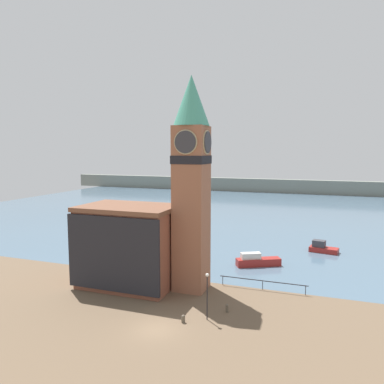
{
  "coord_description": "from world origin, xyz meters",
  "views": [
    {
      "loc": [
        13.67,
        -28.35,
        15.66
      ],
      "look_at": [
        0.6,
        7.68,
        11.39
      ],
      "focal_mm": 35.0,
      "sensor_mm": 36.0,
      "label": 1
    }
  ],
  "objects_px": {
    "boat_near": "(257,261)",
    "mooring_bollard_near": "(183,318)",
    "lamp_post": "(207,288)",
    "pier_building": "(129,246)",
    "boat_far": "(322,248)",
    "clock_tower": "(191,178)",
    "mooring_bollard_far": "(227,308)"
  },
  "relations": [
    {
      "from": "clock_tower",
      "to": "pier_building",
      "type": "height_order",
      "value": "clock_tower"
    },
    {
      "from": "mooring_bollard_near",
      "to": "lamp_post",
      "type": "distance_m",
      "value": 3.5
    },
    {
      "from": "mooring_bollard_near",
      "to": "boat_near",
      "type": "bearing_deg",
      "value": 80.22
    },
    {
      "from": "clock_tower",
      "to": "boat_near",
      "type": "xyz_separation_m",
      "value": [
        5.47,
        11.02,
        -11.91
      ]
    },
    {
      "from": "boat_near",
      "to": "mooring_bollard_far",
      "type": "bearing_deg",
      "value": -118.52
    },
    {
      "from": "boat_far",
      "to": "mooring_bollard_near",
      "type": "xyz_separation_m",
      "value": [
        -11.61,
        -29.56,
        -0.25
      ]
    },
    {
      "from": "clock_tower",
      "to": "lamp_post",
      "type": "xyz_separation_m",
      "value": [
        4.04,
        -6.85,
        -9.55
      ]
    },
    {
      "from": "clock_tower",
      "to": "mooring_bollard_near",
      "type": "relative_size",
      "value": 32.27
    },
    {
      "from": "boat_near",
      "to": "boat_far",
      "type": "bearing_deg",
      "value": 23.28
    },
    {
      "from": "pier_building",
      "to": "boat_far",
      "type": "relative_size",
      "value": 2.48
    },
    {
      "from": "clock_tower",
      "to": "boat_far",
      "type": "xyz_separation_m",
      "value": [
        13.78,
        21.42,
        -11.96
      ]
    },
    {
      "from": "boat_far",
      "to": "boat_near",
      "type": "bearing_deg",
      "value": -117.93
    },
    {
      "from": "boat_far",
      "to": "pier_building",
      "type": "bearing_deg",
      "value": -122.11
    },
    {
      "from": "mooring_bollard_near",
      "to": "lamp_post",
      "type": "height_order",
      "value": "lamp_post"
    },
    {
      "from": "pier_building",
      "to": "lamp_post",
      "type": "height_order",
      "value": "pier_building"
    },
    {
      "from": "mooring_bollard_far",
      "to": "lamp_post",
      "type": "distance_m",
      "value": 3.69
    },
    {
      "from": "lamp_post",
      "to": "mooring_bollard_far",
      "type": "bearing_deg",
      "value": 59.42
    },
    {
      "from": "boat_far",
      "to": "mooring_bollard_far",
      "type": "bearing_deg",
      "value": -97.23
    },
    {
      "from": "boat_near",
      "to": "lamp_post",
      "type": "distance_m",
      "value": 18.08
    },
    {
      "from": "pier_building",
      "to": "mooring_bollard_near",
      "type": "xyz_separation_m",
      "value": [
        9.42,
        -6.85,
        -4.31
      ]
    },
    {
      "from": "pier_building",
      "to": "boat_far",
      "type": "distance_m",
      "value": 31.22
    },
    {
      "from": "mooring_bollard_near",
      "to": "lamp_post",
      "type": "xyz_separation_m",
      "value": [
        1.87,
        1.3,
        2.66
      ]
    },
    {
      "from": "pier_building",
      "to": "mooring_bollard_near",
      "type": "height_order",
      "value": "pier_building"
    },
    {
      "from": "mooring_bollard_near",
      "to": "lamp_post",
      "type": "relative_size",
      "value": 0.17
    },
    {
      "from": "mooring_bollard_far",
      "to": "lamp_post",
      "type": "height_order",
      "value": "lamp_post"
    },
    {
      "from": "clock_tower",
      "to": "mooring_bollard_far",
      "type": "bearing_deg",
      "value": -40.71
    },
    {
      "from": "clock_tower",
      "to": "boat_far",
      "type": "height_order",
      "value": "clock_tower"
    },
    {
      "from": "clock_tower",
      "to": "boat_near",
      "type": "height_order",
      "value": "clock_tower"
    },
    {
      "from": "boat_far",
      "to": "lamp_post",
      "type": "xyz_separation_m",
      "value": [
        -9.74,
        -28.26,
        2.41
      ]
    },
    {
      "from": "mooring_bollard_near",
      "to": "mooring_bollard_far",
      "type": "relative_size",
      "value": 0.91
    },
    {
      "from": "pier_building",
      "to": "mooring_bollard_near",
      "type": "relative_size",
      "value": 15.1
    },
    {
      "from": "boat_near",
      "to": "mooring_bollard_near",
      "type": "relative_size",
      "value": 8.2
    }
  ]
}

